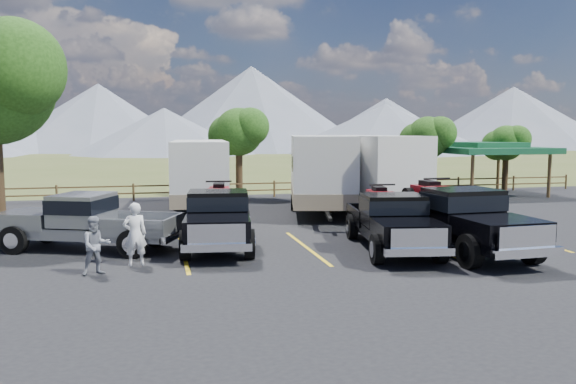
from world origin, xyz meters
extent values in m
plane|color=#465423|center=(0.00, 0.00, 0.00)|extent=(320.00, 320.00, 0.00)
cube|color=black|center=(0.00, 3.00, 0.02)|extent=(44.00, 34.00, 0.04)
cube|color=yellow|center=(-6.00, 4.00, 0.04)|extent=(0.12, 5.50, 0.01)
cube|color=yellow|center=(-2.00, 4.00, 0.04)|extent=(0.12, 5.50, 0.01)
cube|color=yellow|center=(2.00, 4.00, 0.04)|extent=(0.12, 5.50, 0.01)
cube|color=yellow|center=(6.00, 4.00, 0.04)|extent=(0.12, 5.50, 0.01)
sphere|color=#1B3F0F|center=(-11.54, 8.20, 6.08)|extent=(3.52, 3.52, 3.52)
cylinder|color=black|center=(9.00, 17.00, 1.40)|extent=(0.39, 0.39, 2.80)
sphere|color=#1B3F0F|center=(9.00, 17.00, 3.50)|extent=(2.52, 2.52, 2.52)
sphere|color=#1B3F0F|center=(9.54, 16.55, 3.77)|extent=(1.98, 1.98, 1.98)
sphere|color=#1B3F0F|center=(8.50, 17.40, 3.32)|extent=(2.16, 2.16, 2.16)
cylinder|color=black|center=(15.00, 18.00, 1.26)|extent=(0.38, 0.38, 2.52)
sphere|color=#1B3F0F|center=(15.00, 18.00, 3.15)|extent=(2.24, 2.24, 2.24)
sphere|color=#1B3F0F|center=(15.48, 17.60, 3.39)|extent=(1.76, 1.76, 1.76)
sphere|color=#1B3F0F|center=(14.55, 18.35, 2.99)|extent=(1.92, 1.92, 1.92)
cylinder|color=black|center=(-2.00, 19.00, 1.54)|extent=(0.41, 0.41, 3.08)
sphere|color=#1B3F0F|center=(-2.00, 19.00, 3.85)|extent=(2.80, 2.80, 2.80)
sphere|color=#1B3F0F|center=(-1.40, 18.50, 4.15)|extent=(2.20, 2.20, 2.20)
sphere|color=#1B3F0F|center=(-2.56, 19.44, 3.65)|extent=(2.40, 2.40, 2.40)
cylinder|color=brown|center=(-12.00, 18.50, 0.50)|extent=(0.12, 0.12, 1.00)
cylinder|color=brown|center=(-8.00, 18.50, 0.50)|extent=(0.12, 0.12, 1.00)
cylinder|color=brown|center=(-4.00, 18.50, 0.50)|extent=(0.12, 0.12, 1.00)
cylinder|color=brown|center=(0.00, 18.50, 0.50)|extent=(0.12, 0.12, 1.00)
cylinder|color=brown|center=(4.00, 18.50, 0.50)|extent=(0.12, 0.12, 1.00)
cylinder|color=brown|center=(8.00, 18.50, 0.50)|extent=(0.12, 0.12, 1.00)
cylinder|color=brown|center=(12.00, 18.50, 0.50)|extent=(0.12, 0.12, 1.00)
cylinder|color=brown|center=(16.00, 18.50, 0.50)|extent=(0.12, 0.12, 1.00)
cylinder|color=brown|center=(20.00, 18.50, 0.50)|extent=(0.12, 0.12, 1.00)
cube|color=brown|center=(2.00, 18.50, 0.45)|extent=(36.00, 0.06, 0.08)
cube|color=brown|center=(2.00, 18.50, 0.85)|extent=(36.00, 0.06, 0.08)
cylinder|color=brown|center=(10.50, 14.50, 1.30)|extent=(0.20, 0.20, 2.60)
cylinder|color=brown|center=(10.50, 19.50, 1.30)|extent=(0.20, 0.20, 2.60)
cylinder|color=brown|center=(15.50, 14.50, 1.30)|extent=(0.20, 0.20, 2.60)
cylinder|color=brown|center=(15.50, 19.50, 1.30)|extent=(0.20, 0.20, 2.60)
cube|color=#175231|center=(13.00, 17.00, 2.75)|extent=(6.20, 6.20, 0.35)
cube|color=#175231|center=(13.00, 17.00, 3.05)|extent=(3.50, 3.50, 0.35)
cone|color=slate|center=(-18.00, 112.00, 7.00)|extent=(44.00, 44.00, 14.00)
cone|color=slate|center=(14.00, 108.00, 9.00)|extent=(52.00, 52.00, 18.00)
cone|color=slate|center=(48.00, 114.00, 6.00)|extent=(40.00, 40.00, 12.00)
cone|color=slate|center=(80.00, 110.00, 7.50)|extent=(50.00, 50.00, 15.00)
cone|color=slate|center=(-5.00, 87.00, 4.00)|extent=(32.00, 32.00, 8.00)
cone|color=slate|center=(35.00, 84.00, 4.50)|extent=(40.00, 40.00, 9.00)
cube|color=black|center=(-4.80, 4.89, 0.68)|extent=(2.58, 5.97, 0.36)
cube|color=black|center=(-5.04, 2.96, 1.05)|extent=(2.16, 2.06, 0.51)
cube|color=black|center=(-4.81, 4.77, 1.41)|extent=(2.09, 1.81, 1.01)
cube|color=black|center=(-4.81, 4.77, 1.56)|extent=(2.14, 1.88, 0.46)
cube|color=black|center=(-4.57, 6.70, 0.96)|extent=(2.24, 2.66, 0.56)
cube|color=white|center=(-5.18, 1.93, 1.00)|extent=(1.62, 0.29, 0.56)
cube|color=white|center=(-5.18, 1.87, 0.62)|extent=(1.99, 0.43, 0.22)
cube|color=white|center=(-4.41, 7.90, 0.62)|extent=(1.99, 0.41, 0.22)
cylinder|color=black|center=(-6.00, 3.02, 0.50)|extent=(0.42, 0.94, 0.91)
cylinder|color=black|center=(-4.11, 2.78, 0.50)|extent=(0.42, 0.94, 0.91)
cylinder|color=black|center=(-5.49, 7.00, 0.50)|extent=(0.42, 0.94, 0.91)
cylinder|color=black|center=(-3.60, 6.76, 0.50)|extent=(0.42, 0.94, 0.91)
cube|color=maroon|center=(-4.57, 6.70, 1.64)|extent=(0.87, 1.40, 0.35)
cube|color=black|center=(-4.57, 6.70, 1.89)|extent=(0.50, 0.81, 0.18)
cube|color=maroon|center=(-4.64, 6.14, 1.74)|extent=(0.85, 0.45, 0.22)
cylinder|color=black|center=(-4.62, 6.24, 2.10)|extent=(0.91, 0.18, 0.06)
cylinder|color=black|center=(-5.09, 6.20, 1.44)|extent=(0.33, 0.60, 0.57)
cylinder|color=black|center=(-4.18, 6.09, 1.44)|extent=(0.33, 0.60, 0.57)
cylinder|color=black|center=(-4.95, 7.31, 1.44)|extent=(0.33, 0.60, 0.57)
cylinder|color=black|center=(-4.04, 7.19, 1.44)|extent=(0.33, 0.60, 0.57)
cube|color=black|center=(0.58, 3.01, 0.66)|extent=(2.68, 5.82, 0.35)
cube|color=black|center=(0.28, 1.15, 1.02)|extent=(2.15, 2.05, 0.49)
cube|color=black|center=(0.56, 2.90, 1.37)|extent=(2.07, 1.81, 0.98)
cube|color=black|center=(0.56, 2.90, 1.52)|extent=(2.12, 1.87, 0.44)
cube|color=black|center=(0.86, 4.76, 0.93)|extent=(2.24, 2.63, 0.54)
cube|color=white|center=(0.12, 0.16, 0.97)|extent=(1.57, 0.33, 0.54)
cube|color=white|center=(0.11, 0.10, 0.60)|extent=(1.93, 0.48, 0.22)
cube|color=white|center=(1.05, 5.92, 0.60)|extent=(1.93, 0.46, 0.22)
cylinder|color=black|center=(-0.64, 1.24, 0.48)|extent=(0.43, 0.92, 0.89)
cylinder|color=black|center=(1.18, 0.94, 0.48)|extent=(0.43, 0.92, 0.89)
cylinder|color=black|center=(-0.02, 5.08, 0.48)|extent=(0.43, 0.92, 0.89)
cylinder|color=black|center=(1.80, 4.79, 0.48)|extent=(0.43, 0.92, 0.89)
cube|color=maroon|center=(0.86, 4.76, 1.59)|extent=(0.88, 1.37, 0.34)
cube|color=black|center=(0.86, 4.76, 1.84)|extent=(0.51, 0.79, 0.18)
cube|color=maroon|center=(0.78, 4.23, 1.69)|extent=(0.83, 0.47, 0.22)
cylinder|color=black|center=(0.79, 4.32, 2.04)|extent=(0.88, 0.20, 0.06)
cylinder|color=black|center=(0.34, 4.30, 1.40)|extent=(0.34, 0.58, 0.55)
cylinder|color=black|center=(1.21, 4.15, 1.40)|extent=(0.34, 0.58, 0.55)
cylinder|color=black|center=(0.51, 5.36, 1.40)|extent=(0.34, 0.58, 0.55)
cylinder|color=black|center=(1.38, 5.22, 1.40)|extent=(0.34, 0.58, 0.55)
cube|color=black|center=(2.62, 2.36, 0.73)|extent=(2.20, 6.28, 0.39)
cube|color=black|center=(2.69, 0.26, 1.13)|extent=(2.15, 2.03, 0.55)
cube|color=black|center=(2.63, 2.23, 1.51)|extent=(2.10, 1.76, 1.09)
cube|color=black|center=(2.63, 2.23, 1.68)|extent=(2.15, 1.83, 0.49)
cube|color=black|center=(2.56, 4.32, 1.03)|extent=(2.17, 2.68, 0.60)
cube|color=white|center=(2.73, -0.85, 1.08)|extent=(1.75, 0.14, 0.60)
cube|color=white|center=(2.73, -0.91, 0.66)|extent=(2.14, 0.26, 0.24)
cube|color=white|center=(2.52, 5.63, 0.66)|extent=(2.14, 0.24, 0.24)
cylinder|color=black|center=(1.67, 0.17, 0.53)|extent=(0.36, 0.99, 0.98)
cylinder|color=black|center=(3.72, 0.23, 0.53)|extent=(0.36, 0.99, 0.98)
cylinder|color=black|center=(1.53, 4.48, 0.53)|extent=(0.36, 0.99, 0.98)
cylinder|color=black|center=(3.58, 4.55, 0.53)|extent=(0.36, 0.99, 0.98)
cube|color=maroon|center=(2.56, 4.32, 1.76)|extent=(0.81, 1.44, 0.38)
cube|color=black|center=(2.56, 4.32, 2.04)|extent=(0.46, 0.83, 0.20)
cube|color=maroon|center=(2.58, 3.72, 1.87)|extent=(0.88, 0.41, 0.24)
cylinder|color=black|center=(2.58, 3.83, 2.25)|extent=(0.98, 0.10, 0.07)
cylinder|color=black|center=(2.09, 3.70, 1.54)|extent=(0.30, 0.62, 0.61)
cylinder|color=black|center=(3.07, 3.73, 1.54)|extent=(0.30, 0.62, 0.61)
cylinder|color=black|center=(2.05, 4.90, 1.54)|extent=(0.30, 0.62, 0.61)
cylinder|color=black|center=(3.03, 4.93, 1.54)|extent=(0.30, 0.62, 0.61)
cube|color=silver|center=(-4.70, 13.81, 2.02)|extent=(3.11, 7.97, 2.81)
cube|color=gray|center=(-4.70, 13.81, 0.92)|extent=(3.14, 8.01, 0.62)
cube|color=black|center=(-6.11, 11.97, 2.30)|extent=(0.10, 0.93, 0.62)
cube|color=black|center=(-3.60, 11.77, 2.30)|extent=(0.10, 0.93, 0.62)
cylinder|color=black|center=(-5.84, 14.22, 0.40)|extent=(0.32, 0.75, 0.73)
cylinder|color=black|center=(-3.51, 14.03, 0.40)|extent=(0.32, 0.75, 0.73)
cube|color=black|center=(-5.09, 9.00, 0.56)|extent=(0.27, 1.88, 0.10)
cube|color=silver|center=(0.87, 12.04, 2.16)|extent=(4.49, 8.74, 3.01)
cube|color=gray|center=(0.87, 12.04, 0.99)|extent=(4.53, 8.79, 0.67)
cube|color=black|center=(-0.92, 10.31, 2.46)|extent=(0.25, 0.98, 0.67)
cube|color=black|center=(1.71, 9.70, 2.46)|extent=(0.25, 0.98, 0.67)
cylinder|color=black|center=(-0.28, 12.65, 0.43)|extent=(0.45, 0.82, 0.78)
cylinder|color=black|center=(2.17, 12.08, 0.43)|extent=(0.45, 0.82, 0.78)
cube|color=black|center=(-0.30, 6.99, 0.60)|extent=(0.58, 1.98, 0.11)
cube|color=silver|center=(2.72, 11.30, 2.16)|extent=(3.35, 8.57, 3.02)
cube|color=gray|center=(2.72, 11.30, 0.99)|extent=(3.38, 8.62, 0.67)
cube|color=black|center=(1.54, 9.10, 2.47)|extent=(0.10, 1.00, 0.67)
cube|color=black|center=(4.24, 9.32, 2.47)|extent=(0.10, 1.00, 0.67)
cylinder|color=black|center=(1.44, 11.53, 0.43)|extent=(0.34, 0.80, 0.78)
cylinder|color=black|center=(3.95, 11.74, 0.43)|extent=(0.34, 0.80, 0.78)
cube|color=black|center=(3.14, 6.12, 0.60)|extent=(0.30, 2.02, 0.11)
cube|color=gray|center=(-9.00, 5.28, 0.66)|extent=(5.89, 3.80, 0.35)
cube|color=gray|center=(-10.75, 6.00, 1.03)|extent=(2.36, 2.42, 0.49)
cube|color=gray|center=(-9.11, 5.33, 1.37)|extent=(2.12, 2.30, 0.99)
cube|color=black|center=(-9.11, 5.33, 1.52)|extent=(2.19, 2.35, 0.44)
cube|color=gray|center=(-7.36, 4.61, 0.93)|extent=(2.90, 2.65, 0.54)
cube|color=white|center=(-11.68, 6.38, 0.98)|extent=(0.67, 1.49, 0.54)
cube|color=white|center=(-11.74, 6.40, 0.60)|extent=(0.89, 1.86, 0.22)
cube|color=white|center=(-6.26, 4.17, 0.60)|extent=(0.88, 1.85, 0.22)
cylinder|color=black|center=(-10.46, 6.88, 0.48)|extent=(0.93, 0.61, 0.89)
cylinder|color=black|center=(-11.16, 5.16, 0.48)|extent=(0.93, 0.61, 0.89)
cylinder|color=black|center=(-6.85, 5.40, 0.48)|extent=(0.93, 0.61, 0.89)
cylinder|color=black|center=(-7.55, 3.69, 0.48)|extent=(0.93, 0.61, 0.89)
imported|color=white|center=(-7.42, 2.71, 0.95)|extent=(0.73, 0.54, 1.82)
imported|color=gray|center=(-8.40, 1.90, 0.83)|extent=(0.91, 0.80, 1.58)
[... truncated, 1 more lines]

